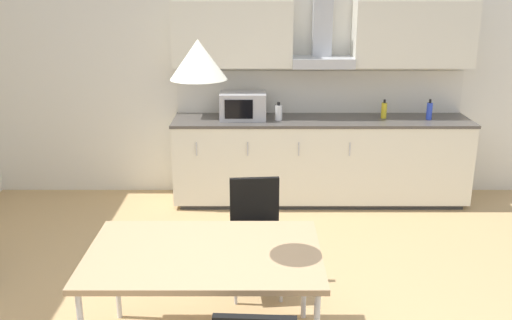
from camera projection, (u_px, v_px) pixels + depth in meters
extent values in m
cube|color=silver|center=(232.00, 69.00, 6.22)|extent=(6.47, 0.10, 2.78)
cube|color=#333333|center=(317.00, 198.00, 6.28)|extent=(2.99, 0.58, 0.05)
cube|color=silver|center=(318.00, 159.00, 6.15)|extent=(3.11, 0.63, 0.84)
cube|color=#4C4742|center=(319.00, 120.00, 6.02)|extent=(3.13, 0.65, 0.03)
cube|color=silver|center=(194.00, 149.00, 5.77)|extent=(0.01, 0.01, 0.14)
cube|color=silver|center=(245.00, 149.00, 5.78)|extent=(0.01, 0.01, 0.14)
cube|color=silver|center=(296.00, 149.00, 5.78)|extent=(0.01, 0.01, 0.14)
cube|color=silver|center=(348.00, 149.00, 5.78)|extent=(0.01, 0.01, 0.14)
cube|color=silver|center=(317.00, 92.00, 6.24)|extent=(3.11, 0.02, 0.46)
cube|color=silver|center=(230.00, 34.00, 5.89)|extent=(1.24, 0.34, 0.68)
cube|color=silver|center=(411.00, 34.00, 5.90)|extent=(1.24, 0.34, 0.68)
cube|color=#B7BABF|center=(320.00, 62.00, 5.96)|extent=(0.64, 0.40, 0.10)
cube|color=#B7BABF|center=(320.00, 30.00, 5.97)|extent=(0.20, 0.16, 0.63)
cube|color=#ADADB2|center=(241.00, 106.00, 5.97)|extent=(0.48, 0.34, 0.28)
cube|color=black|center=(236.00, 109.00, 5.81)|extent=(0.29, 0.01, 0.20)
cylinder|color=blue|center=(427.00, 111.00, 5.97)|extent=(0.06, 0.06, 0.18)
cylinder|color=black|center=(428.00, 101.00, 5.94)|extent=(0.02, 0.02, 0.04)
cylinder|color=white|center=(276.00, 113.00, 5.94)|extent=(0.08, 0.08, 0.16)
cylinder|color=black|center=(276.00, 104.00, 5.91)|extent=(0.03, 0.03, 0.03)
cylinder|color=yellow|center=(382.00, 110.00, 6.03)|extent=(0.06, 0.06, 0.16)
cylinder|color=black|center=(382.00, 101.00, 6.00)|extent=(0.02, 0.02, 0.04)
cube|color=tan|center=(202.00, 254.00, 3.49)|extent=(1.43, 0.93, 0.04)
cylinder|color=silver|center=(114.00, 275.00, 3.98)|extent=(0.04, 0.04, 0.69)
cylinder|color=silver|center=(302.00, 274.00, 3.99)|extent=(0.04, 0.04, 0.69)
cube|color=black|center=(254.00, 238.00, 4.30)|extent=(0.43, 0.43, 0.04)
cube|color=black|center=(252.00, 202.00, 4.40)|extent=(0.38, 0.07, 0.40)
cylinder|color=silver|center=(279.00, 276.00, 4.22)|extent=(0.02, 0.02, 0.43)
cylinder|color=silver|center=(233.00, 278.00, 4.19)|extent=(0.02, 0.02, 0.43)
cylinder|color=silver|center=(274.00, 255.00, 4.54)|extent=(0.02, 0.02, 0.43)
cylinder|color=silver|center=(231.00, 257.00, 4.51)|extent=(0.02, 0.02, 0.43)
cone|color=silver|center=(196.00, 60.00, 3.14)|extent=(0.32, 0.32, 0.22)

